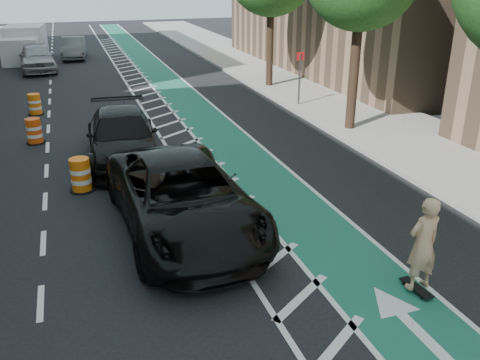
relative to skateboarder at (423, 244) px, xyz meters
name	(u,v)px	position (x,y,z in m)	size (l,w,h in m)	color
ground	(206,273)	(-3.70, 1.92, -1.05)	(120.00, 120.00, 0.00)	black
bike_lane	(213,128)	(-0.70, 11.92, -1.04)	(2.00, 90.00, 0.01)	#1B5F40
buffer_strip	(176,132)	(-2.20, 11.92, -1.04)	(1.40, 90.00, 0.01)	silver
sidewalk_right	(358,113)	(5.80, 11.92, -0.97)	(5.00, 90.00, 0.15)	gray
curb_right	(306,118)	(3.35, 11.92, -0.97)	(0.12, 90.00, 0.16)	gray
sign_post	(300,78)	(3.90, 13.92, 0.31)	(0.35, 0.08, 2.47)	#4C4C4C
skateboard	(416,288)	(0.00, 0.00, -0.96)	(0.27, 0.78, 0.10)	black
skateboarder	(423,244)	(0.00, 0.00, 0.00)	(0.69, 0.45, 1.89)	tan
suv_near	(182,197)	(-3.70, 3.94, -0.18)	(2.86, 6.21, 1.73)	black
suv_far	(122,137)	(-4.47, 9.42, -0.26)	(2.20, 5.41, 1.57)	black
car_silver	(37,57)	(-7.59, 27.46, -0.19)	(2.02, 5.01, 1.71)	#9B9A9F
car_grey	(74,48)	(-5.31, 31.94, -0.32)	(1.54, 4.43, 1.46)	#58595D
box_truck	(25,45)	(-8.50, 32.11, 0.00)	(2.87, 5.63, 2.27)	silver
barrel_a	(81,176)	(-5.90, 7.16, -0.59)	(0.70, 0.70, 0.96)	orange
barrel_b	(34,132)	(-7.30, 12.18, -0.62)	(0.67, 0.67, 0.91)	#ED4B0C
barrel_c	(35,105)	(-7.42, 16.42, -0.62)	(0.66, 0.66, 0.90)	orange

